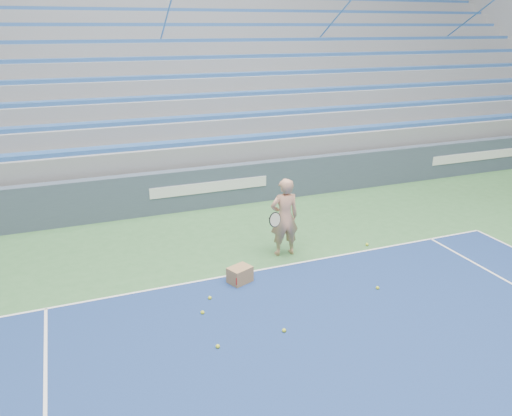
{
  "coord_description": "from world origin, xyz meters",
  "views": [
    {
      "loc": [
        -3.47,
        3.58,
        4.61
      ],
      "look_at": [
        -0.01,
        12.38,
        1.15
      ],
      "focal_mm": 35.0,
      "sensor_mm": 36.0,
      "label": 1
    }
  ],
  "objects": [
    {
      "name": "tennis_ball_4",
      "position": [
        -1.63,
        10.74,
        0.03
      ],
      "size": [
        0.07,
        0.07,
        0.07
      ],
      "primitive_type": "sphere",
      "color": "#CEDE2D",
      "rests_on": "ground"
    },
    {
      "name": "tennis_ball_0",
      "position": [
        -0.56,
        9.75,
        0.03
      ],
      "size": [
        0.07,
        0.07,
        0.07
      ],
      "primitive_type": "sphere",
      "color": "#CEDE2D",
      "rests_on": "ground"
    },
    {
      "name": "ball_box",
      "position": [
        -0.66,
        11.57,
        0.16
      ],
      "size": [
        0.51,
        0.46,
        0.32
      ],
      "color": "#987249",
      "rests_on": "ground"
    },
    {
      "name": "bleachers",
      "position": [
        0.0,
        21.6,
        2.36
      ],
      "size": [
        31.0,
        9.15,
        7.3
      ],
      "color": "gray",
      "rests_on": "ground"
    },
    {
      "name": "tennis_ball_2",
      "position": [
        -1.68,
        9.73,
        0.03
      ],
      "size": [
        0.07,
        0.07,
        0.07
      ],
      "primitive_type": "sphere",
      "color": "#CEDE2D",
      "rests_on": "ground"
    },
    {
      "name": "tennis_player",
      "position": [
        0.64,
        12.41,
        0.85
      ],
      "size": [
        0.93,
        0.84,
        1.69
      ],
      "color": "tan",
      "rests_on": "ground"
    },
    {
      "name": "sponsor_barrier",
      "position": [
        0.0,
        15.88,
        0.55
      ],
      "size": [
        30.0,
        0.32,
        1.1
      ],
      "color": "#3C495B",
      "rests_on": "ground"
    },
    {
      "name": "tennis_ball_1",
      "position": [
        1.63,
        10.37,
        0.03
      ],
      "size": [
        0.07,
        0.07,
        0.07
      ],
      "primitive_type": "sphere",
      "color": "#CEDE2D",
      "rests_on": "ground"
    },
    {
      "name": "tennis_ball_3",
      "position": [
        -0.73,
        11.87,
        0.03
      ],
      "size": [
        0.07,
        0.07,
        0.07
      ],
      "primitive_type": "sphere",
      "color": "#CEDE2D",
      "rests_on": "ground"
    },
    {
      "name": "tennis_ball_6",
      "position": [
        2.55,
        12.12,
        0.03
      ],
      "size": [
        0.07,
        0.07,
        0.07
      ],
      "primitive_type": "sphere",
      "color": "#CEDE2D",
      "rests_on": "ground"
    },
    {
      "name": "tennis_ball_5",
      "position": [
        -1.38,
        11.16,
        0.03
      ],
      "size": [
        0.07,
        0.07,
        0.07
      ],
      "primitive_type": "sphere",
      "color": "#CEDE2D",
      "rests_on": "ground"
    }
  ]
}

